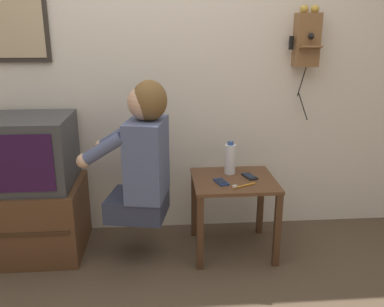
{
  "coord_description": "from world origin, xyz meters",
  "views": [
    {
      "loc": [
        0.04,
        -1.83,
        1.46
      ],
      "look_at": [
        0.23,
        0.59,
        0.71
      ],
      "focal_mm": 38.0,
      "sensor_mm": 36.0,
      "label": 1
    }
  ],
  "objects_px": {
    "television": "(26,152)",
    "framed_picture": "(18,27)",
    "person": "(143,154)",
    "water_bottle": "(230,159)",
    "cell_phone_held": "(221,182)",
    "cell_phone_spare": "(249,176)",
    "toothbrush": "(243,186)",
    "wall_phone_antique": "(307,39)"
  },
  "relations": [
    {
      "from": "television",
      "to": "framed_picture",
      "type": "distance_m",
      "value": 0.81
    },
    {
      "from": "person",
      "to": "framed_picture",
      "type": "distance_m",
      "value": 1.17
    },
    {
      "from": "person",
      "to": "framed_picture",
      "type": "xyz_separation_m",
      "value": [
        -0.79,
        0.43,
        0.75
      ]
    },
    {
      "from": "television",
      "to": "water_bottle",
      "type": "height_order",
      "value": "television"
    },
    {
      "from": "television",
      "to": "water_bottle",
      "type": "xyz_separation_m",
      "value": [
        1.33,
        0.01,
        -0.09
      ]
    },
    {
      "from": "cell_phone_held",
      "to": "cell_phone_spare",
      "type": "xyz_separation_m",
      "value": [
        0.2,
        0.09,
        0.0
      ]
    },
    {
      "from": "cell_phone_held",
      "to": "water_bottle",
      "type": "bearing_deg",
      "value": 47.82
    },
    {
      "from": "television",
      "to": "toothbrush",
      "type": "height_order",
      "value": "television"
    },
    {
      "from": "television",
      "to": "cell_phone_spare",
      "type": "height_order",
      "value": "television"
    },
    {
      "from": "framed_picture",
      "to": "television",
      "type": "bearing_deg",
      "value": -80.45
    },
    {
      "from": "television",
      "to": "cell_phone_spare",
      "type": "bearing_deg",
      "value": -2.86
    },
    {
      "from": "toothbrush",
      "to": "water_bottle",
      "type": "bearing_deg",
      "value": -17.11
    },
    {
      "from": "cell_phone_held",
      "to": "toothbrush",
      "type": "distance_m",
      "value": 0.15
    },
    {
      "from": "television",
      "to": "cell_phone_held",
      "type": "height_order",
      "value": "television"
    },
    {
      "from": "framed_picture",
      "to": "wall_phone_antique",
      "type": "bearing_deg",
      "value": -1.33
    },
    {
      "from": "television",
      "to": "wall_phone_antique",
      "type": "height_order",
      "value": "wall_phone_antique"
    },
    {
      "from": "television",
      "to": "wall_phone_antique",
      "type": "relative_size",
      "value": 0.74
    },
    {
      "from": "cell_phone_held",
      "to": "water_bottle",
      "type": "relative_size",
      "value": 0.61
    },
    {
      "from": "television",
      "to": "cell_phone_spare",
      "type": "xyz_separation_m",
      "value": [
        1.44,
        -0.07,
        -0.18
      ]
    },
    {
      "from": "water_bottle",
      "to": "toothbrush",
      "type": "height_order",
      "value": "water_bottle"
    },
    {
      "from": "person",
      "to": "wall_phone_antique",
      "type": "height_order",
      "value": "wall_phone_antique"
    },
    {
      "from": "television",
      "to": "water_bottle",
      "type": "relative_size",
      "value": 2.55
    },
    {
      "from": "cell_phone_spare",
      "to": "water_bottle",
      "type": "height_order",
      "value": "water_bottle"
    },
    {
      "from": "water_bottle",
      "to": "toothbrush",
      "type": "bearing_deg",
      "value": -81.35
    },
    {
      "from": "wall_phone_antique",
      "to": "toothbrush",
      "type": "height_order",
      "value": "wall_phone_antique"
    },
    {
      "from": "toothbrush",
      "to": "framed_picture",
      "type": "bearing_deg",
      "value": 44.29
    },
    {
      "from": "cell_phone_spare",
      "to": "water_bottle",
      "type": "relative_size",
      "value": 0.61
    },
    {
      "from": "television",
      "to": "cell_phone_spare",
      "type": "relative_size",
      "value": 4.19
    },
    {
      "from": "television",
      "to": "toothbrush",
      "type": "xyz_separation_m",
      "value": [
        1.36,
        -0.24,
        -0.18
      ]
    },
    {
      "from": "person",
      "to": "television",
      "type": "xyz_separation_m",
      "value": [
        -0.75,
        0.15,
        -0.01
      ]
    },
    {
      "from": "cell_phone_held",
      "to": "framed_picture",
      "type": "bearing_deg",
      "value": 145.38
    },
    {
      "from": "framed_picture",
      "to": "water_bottle",
      "type": "relative_size",
      "value": 2.0
    },
    {
      "from": "person",
      "to": "television",
      "type": "relative_size",
      "value": 1.52
    },
    {
      "from": "person",
      "to": "toothbrush",
      "type": "distance_m",
      "value": 0.65
    },
    {
      "from": "framed_picture",
      "to": "toothbrush",
      "type": "xyz_separation_m",
      "value": [
        1.41,
        -0.51,
        -0.95
      ]
    },
    {
      "from": "water_bottle",
      "to": "person",
      "type": "bearing_deg",
      "value": -163.95
    },
    {
      "from": "cell_phone_held",
      "to": "water_bottle",
      "type": "distance_m",
      "value": 0.22
    },
    {
      "from": "cell_phone_spare",
      "to": "television",
      "type": "bearing_deg",
      "value": 159.33
    },
    {
      "from": "cell_phone_spare",
      "to": "toothbrush",
      "type": "distance_m",
      "value": 0.18
    },
    {
      "from": "cell_phone_spare",
      "to": "wall_phone_antique",
      "type": "bearing_deg",
      "value": 17.63
    },
    {
      "from": "wall_phone_antique",
      "to": "water_bottle",
      "type": "distance_m",
      "value": 0.97
    },
    {
      "from": "framed_picture",
      "to": "person",
      "type": "bearing_deg",
      "value": -28.2
    }
  ]
}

